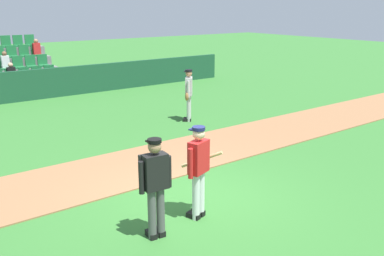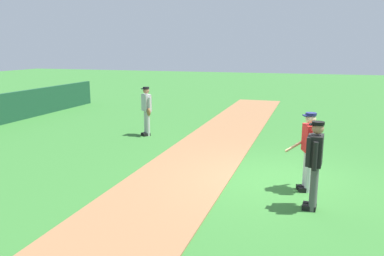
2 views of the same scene
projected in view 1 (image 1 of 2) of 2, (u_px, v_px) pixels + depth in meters
name	position (u px, v px, depth m)	size (l,w,h in m)	color
ground_plane	(193.00, 199.00, 8.58)	(80.00, 80.00, 0.00)	#33702D
infield_dirt_path	(138.00, 165.00, 10.34)	(28.00, 2.41, 0.03)	#936642
dugout_fence	(26.00, 86.00, 17.28)	(20.00, 0.16, 1.26)	#19472D
stadium_bleachers	(11.00, 76.00, 19.02)	(3.90, 3.80, 2.70)	slate
batter_red_jersey	(198.00, 169.00, 7.57)	(0.74, 0.68, 1.76)	silver
umpire_home_plate	(155.00, 183.00, 6.90)	(0.59, 0.33, 1.76)	#4C4C4C
runner_grey_jersey	(189.00, 93.00, 14.11)	(0.53, 0.53, 1.76)	#B2B2B2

